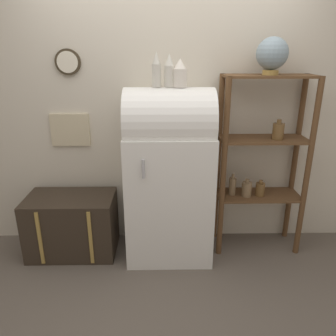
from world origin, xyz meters
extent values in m
plane|color=#60564C|center=(0.00, 0.00, 0.00)|extent=(12.00, 12.00, 0.00)
cube|color=beige|center=(0.00, 0.58, 1.35)|extent=(7.00, 0.05, 2.70)
cylinder|color=#382D1E|center=(-0.87, 0.54, 1.71)|extent=(0.22, 0.03, 0.22)
cylinder|color=beige|center=(-0.87, 0.52, 1.71)|extent=(0.18, 0.01, 0.18)
cube|color=#C6B793|center=(-0.91, 0.54, 1.12)|extent=(0.36, 0.02, 0.30)
cube|color=white|center=(0.00, 0.26, 0.58)|extent=(0.75, 0.59, 1.16)
cylinder|color=white|center=(0.00, 0.26, 1.25)|extent=(0.73, 0.56, 0.56)
cylinder|color=#B7B7BC|center=(-0.21, -0.06, 0.95)|extent=(0.02, 0.02, 0.15)
cube|color=#33281E|center=(-0.90, 0.28, 0.28)|extent=(0.79, 0.47, 0.56)
cube|color=#AD8942|center=(-1.12, 0.03, 0.28)|extent=(0.03, 0.01, 0.50)
cube|color=#AD8942|center=(-0.68, 0.03, 0.28)|extent=(0.03, 0.01, 0.50)
cylinder|color=brown|center=(0.47, 0.21, 0.81)|extent=(0.05, 0.05, 1.62)
cylinder|color=brown|center=(1.20, 0.21, 0.81)|extent=(0.05, 0.05, 1.62)
cylinder|color=brown|center=(0.47, 0.51, 0.81)|extent=(0.05, 0.05, 1.62)
cylinder|color=brown|center=(1.20, 0.51, 0.81)|extent=(0.05, 0.05, 1.62)
cube|color=brown|center=(0.84, 0.36, 0.53)|extent=(0.76, 0.32, 0.02)
cube|color=brown|center=(0.84, 0.36, 1.07)|extent=(0.76, 0.32, 0.02)
cube|color=brown|center=(0.84, 0.36, 1.61)|extent=(0.76, 0.32, 0.02)
cylinder|color=brown|center=(0.94, 0.32, 1.15)|extent=(0.10, 0.10, 0.14)
cylinder|color=brown|center=(0.94, 0.32, 1.24)|extent=(0.04, 0.04, 0.03)
cylinder|color=brown|center=(0.84, 0.33, 0.60)|extent=(0.08, 0.08, 0.12)
cylinder|color=brown|center=(0.84, 0.33, 0.68)|extent=(0.03, 0.03, 0.03)
cylinder|color=#7F6647|center=(0.59, 0.35, 0.62)|extent=(0.06, 0.06, 0.16)
cylinder|color=#7F6647|center=(0.59, 0.35, 0.72)|extent=(0.03, 0.03, 0.04)
cylinder|color=#7F6647|center=(0.71, 0.32, 0.61)|extent=(0.09, 0.09, 0.14)
cylinder|color=#7F6647|center=(0.71, 0.32, 0.69)|extent=(0.04, 0.04, 0.03)
cylinder|color=#AD8942|center=(0.82, 0.33, 1.64)|extent=(0.13, 0.13, 0.04)
sphere|color=#7F939E|center=(0.82, 0.33, 1.79)|extent=(0.25, 0.25, 0.25)
cylinder|color=beige|center=(-0.10, 0.25, 1.62)|extent=(0.07, 0.07, 0.18)
cone|color=beige|center=(-0.10, 0.25, 1.76)|extent=(0.06, 0.06, 0.10)
cylinder|color=beige|center=(0.00, 0.26, 1.61)|extent=(0.08, 0.08, 0.17)
cone|color=beige|center=(0.00, 0.26, 1.74)|extent=(0.07, 0.07, 0.09)
cylinder|color=silver|center=(0.08, 0.26, 1.60)|extent=(0.11, 0.11, 0.14)
cone|color=silver|center=(0.08, 0.26, 1.71)|extent=(0.10, 0.10, 0.08)
camera|label=1|loc=(-0.05, -2.43, 1.81)|focal=35.00mm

